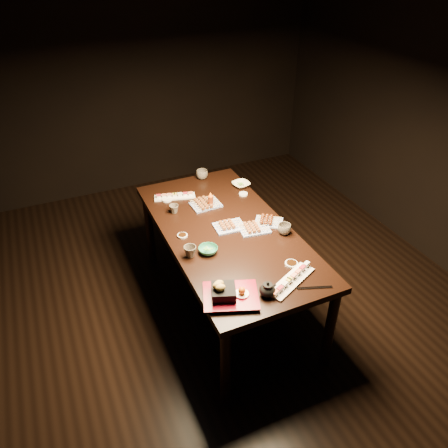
{
  "coord_description": "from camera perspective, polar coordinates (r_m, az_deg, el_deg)",
  "views": [
    {
      "loc": [
        -1.13,
        -2.24,
        2.6
      ],
      "look_at": [
        -0.02,
        0.23,
        0.77
      ],
      "focal_mm": 35.0,
      "sensor_mm": 36.0,
      "label": 1
    }
  ],
  "objects": [
    {
      "name": "teacup_far_left",
      "position": [
        3.45,
        -6.55,
        1.97
      ],
      "size": [
        0.09,
        0.09,
        0.07
      ],
      "primitive_type": "imported",
      "rotation": [
        0.0,
        0.0,
        -0.24
      ],
      "color": "#51493E",
      "rests_on": "dining_table"
    },
    {
      "name": "condiment_bottle",
      "position": [
        3.48,
        -1.77,
        3.18
      ],
      "size": [
        0.06,
        0.06,
        0.14
      ],
      "primitive_type": "cylinder",
      "rotation": [
        0.0,
        0.0,
        -0.49
      ],
      "color": "maroon",
      "rests_on": "dining_table"
    },
    {
      "name": "tsukune_plate",
      "position": [
        3.32,
        5.89,
        0.52
      ],
      "size": [
        0.25,
        0.24,
        0.05
      ],
      "primitive_type": null,
      "rotation": [
        0.0,
        0.0,
        -0.61
      ],
      "color": "#828EB6",
      "rests_on": "dining_table"
    },
    {
      "name": "tempura_tray",
      "position": [
        2.64,
        0.9,
        -8.71
      ],
      "size": [
        0.4,
        0.36,
        0.12
      ],
      "primitive_type": null,
      "rotation": [
        0.0,
        0.0,
        -0.36
      ],
      "color": "black",
      "rests_on": "dining_table"
    },
    {
      "name": "edamame_bowl_green",
      "position": [
        3.01,
        -2.09,
        -3.42
      ],
      "size": [
        0.15,
        0.15,
        0.04
      ],
      "primitive_type": "imported",
      "rotation": [
        0.0,
        0.0,
        -0.16
      ],
      "color": "#297F5B",
      "rests_on": "dining_table"
    },
    {
      "name": "yakitori_plate_right",
      "position": [
        3.23,
        3.98,
        -0.36
      ],
      "size": [
        0.24,
        0.19,
        0.06
      ],
      "primitive_type": null,
      "rotation": [
        0.0,
        0.0,
        -0.14
      ],
      "color": "#828EB6",
      "rests_on": "dining_table"
    },
    {
      "name": "sauce_dish_nw",
      "position": [
        3.63,
        -7.49,
        3.18
      ],
      "size": [
        0.09,
        0.09,
        0.01
      ],
      "primitive_type": "cylinder",
      "rotation": [
        0.0,
        0.0,
        -0.06
      ],
      "color": "white",
      "rests_on": "dining_table"
    },
    {
      "name": "sauce_dish_west",
      "position": [
        3.19,
        -5.45,
        -1.52
      ],
      "size": [
        0.07,
        0.07,
        0.01
      ],
      "primitive_type": "cylinder",
      "rotation": [
        0.0,
        0.0,
        -0.0
      ],
      "color": "white",
      "rests_on": "dining_table"
    },
    {
      "name": "teacup_far_right",
      "position": [
        3.92,
        -2.89,
        6.48
      ],
      "size": [
        0.14,
        0.14,
        0.08
      ],
      "primitive_type": "imported",
      "rotation": [
        0.0,
        0.0,
        -0.41
      ],
      "color": "#51493E",
      "rests_on": "dining_table"
    },
    {
      "name": "sauce_dish_se",
      "position": [
        2.95,
        8.8,
        -5.15
      ],
      "size": [
        0.12,
        0.12,
        0.02
      ],
      "primitive_type": "cylinder",
      "rotation": [
        0.0,
        0.0,
        -0.54
      ],
      "color": "white",
      "rests_on": "dining_table"
    },
    {
      "name": "sushi_platter_near",
      "position": [
        2.8,
        8.78,
        -7.13
      ],
      "size": [
        0.4,
        0.27,
        0.05
      ],
      "primitive_type": null,
      "rotation": [
        0.0,
        0.0,
        0.44
      ],
      "color": "white",
      "rests_on": "dining_table"
    },
    {
      "name": "teacup_near_left",
      "position": [
        2.97,
        -4.46,
        -3.59
      ],
      "size": [
        0.11,
        0.11,
        0.08
      ],
      "primitive_type": "imported",
      "rotation": [
        0.0,
        0.0,
        -0.38
      ],
      "color": "#51493E",
      "rests_on": "dining_table"
    },
    {
      "name": "teacup_mid_right",
      "position": [
        3.21,
        7.89,
        -0.66
      ],
      "size": [
        0.13,
        0.13,
        0.08
      ],
      "primitive_type": "imported",
      "rotation": [
        0.0,
        0.0,
        -0.51
      ],
      "color": "#51493E",
      "rests_on": "dining_table"
    },
    {
      "name": "edamame_bowl_cream",
      "position": [
        3.8,
        2.24,
        5.19
      ],
      "size": [
        0.17,
        0.17,
        0.04
      ],
      "primitive_type": "imported",
      "rotation": [
        0.0,
        0.0,
        0.17
      ],
      "color": "#F5F1C8",
      "rests_on": "dining_table"
    },
    {
      "name": "ground",
      "position": [
        3.62,
        1.75,
        -11.98
      ],
      "size": [
        5.0,
        5.0,
        0.0
      ],
      "primitive_type": "plane",
      "color": "black",
      "rests_on": "ground"
    },
    {
      "name": "chopsticks_se",
      "position": [
        2.8,
        11.75,
        -8.13
      ],
      "size": [
        0.22,
        0.09,
        0.01
      ],
      "primitive_type": null,
      "rotation": [
        0.0,
        0.0,
        -0.35
      ],
      "color": "black",
      "rests_on": "dining_table"
    },
    {
      "name": "chopsticks_near",
      "position": [
        2.66,
        1.83,
        -9.85
      ],
      "size": [
        0.21,
        0.15,
        0.01
      ],
      "primitive_type": null,
      "rotation": [
        0.0,
        0.0,
        0.58
      ],
      "color": "black",
      "rests_on": "dining_table"
    },
    {
      "name": "dining_table",
      "position": [
        3.47,
        0.34,
        -5.83
      ],
      "size": [
        1.1,
        1.89,
        0.75
      ],
      "primitive_type": "cube",
      "rotation": [
        0.0,
        0.0,
        -0.11
      ],
      "color": "black",
      "rests_on": "ground"
    },
    {
      "name": "yakitori_plate_left",
      "position": [
        3.52,
        -2.41,
        2.84
      ],
      "size": [
        0.24,
        0.18,
        0.06
      ],
      "primitive_type": null,
      "rotation": [
        0.0,
        0.0,
        0.05
      ],
      "color": "#828EB6",
      "rests_on": "dining_table"
    },
    {
      "name": "teapot",
      "position": [
        2.68,
        5.7,
        -8.43
      ],
      "size": [
        0.14,
        0.14,
        0.1
      ],
      "primitive_type": null,
      "rotation": [
        0.0,
        0.0,
        0.18
      ],
      "color": "black",
      "rests_on": "dining_table"
    },
    {
      "name": "sauce_dish_east",
      "position": [
        3.68,
        2.54,
        3.94
      ],
      "size": [
        0.1,
        0.1,
        0.01
      ],
      "primitive_type": "cylinder",
      "rotation": [
        0.0,
        0.0,
        -0.37
      ],
      "color": "white",
      "rests_on": "dining_table"
    },
    {
      "name": "sushi_platter_far",
      "position": [
        3.65,
        -6.46,
        3.74
      ],
      "size": [
        0.35,
        0.18,
        0.04
      ],
      "primitive_type": null,
      "rotation": [
        0.0,
        0.0,
        2.87
      ],
      "color": "white",
      "rests_on": "dining_table"
    },
    {
      "name": "yakitori_plate_center",
      "position": [
        3.25,
        0.71,
        -0.02
      ],
      "size": [
        0.23,
        0.18,
        0.06
      ],
      "primitive_type": null,
      "rotation": [
        0.0,
        0.0,
        -0.07
      ],
      "color": "#828EB6",
      "rests_on": "dining_table"
    }
  ]
}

